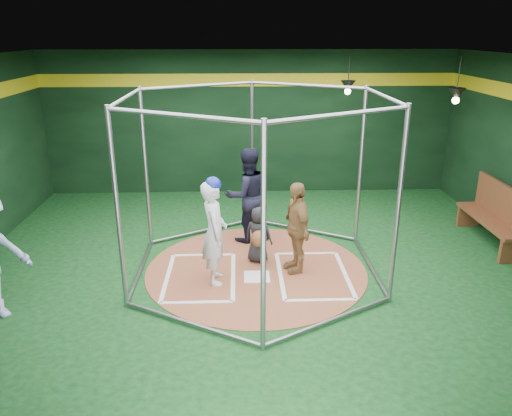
{
  "coord_description": "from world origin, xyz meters",
  "views": [
    {
      "loc": [
        -0.29,
        -7.78,
        3.91
      ],
      "look_at": [
        0.0,
        0.1,
        1.1
      ],
      "focal_mm": 35.0,
      "sensor_mm": 36.0,
      "label": 1
    }
  ],
  "objects_px": {
    "visitor_leopard": "(296,227)",
    "umpire": "(247,195)",
    "batter_figure": "(214,231)",
    "dugout_bench": "(496,214)"
  },
  "relations": [
    {
      "from": "visitor_leopard",
      "to": "umpire",
      "type": "distance_m",
      "value": 1.57
    },
    {
      "from": "batter_figure",
      "to": "visitor_leopard",
      "type": "bearing_deg",
      "value": 14.68
    },
    {
      "from": "batter_figure",
      "to": "dugout_bench",
      "type": "distance_m",
      "value": 5.52
    },
    {
      "from": "visitor_leopard",
      "to": "umpire",
      "type": "xyz_separation_m",
      "value": [
        -0.8,
        1.35,
        0.13
      ]
    },
    {
      "from": "visitor_leopard",
      "to": "dugout_bench",
      "type": "distance_m",
      "value": 4.11
    },
    {
      "from": "umpire",
      "to": "visitor_leopard",
      "type": "bearing_deg",
      "value": 99.61
    },
    {
      "from": "batter_figure",
      "to": "visitor_leopard",
      "type": "relative_size",
      "value": 1.13
    },
    {
      "from": "visitor_leopard",
      "to": "umpire",
      "type": "height_order",
      "value": "umpire"
    },
    {
      "from": "batter_figure",
      "to": "umpire",
      "type": "distance_m",
      "value": 1.8
    },
    {
      "from": "visitor_leopard",
      "to": "dugout_bench",
      "type": "bearing_deg",
      "value": 90.54
    }
  ]
}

